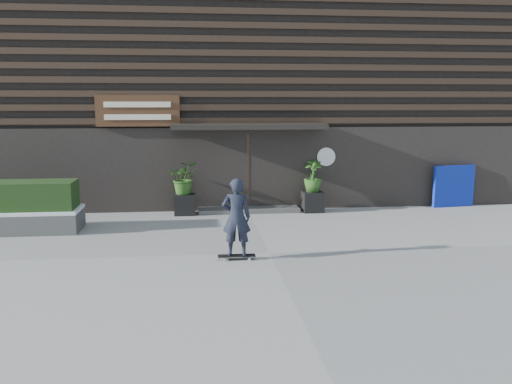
{
  "coord_description": "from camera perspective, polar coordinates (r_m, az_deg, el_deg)",
  "views": [
    {
      "loc": [
        -1.55,
        -11.52,
        3.25
      ],
      "look_at": [
        -0.12,
        1.52,
        1.1
      ],
      "focal_mm": 38.6,
      "sensor_mm": 36.0,
      "label": 1
    }
  ],
  "objects": [
    {
      "name": "hedge",
      "position": [
        15.14,
        -24.32,
        -0.34
      ],
      "size": [
        3.3,
        1.0,
        0.7
      ],
      "primitive_type": "cube",
      "color": "#193212",
      "rests_on": "snow_layer"
    },
    {
      "name": "raised_bed",
      "position": [
        15.26,
        -24.15,
        -2.85
      ],
      "size": [
        3.5,
        1.2,
        0.5
      ],
      "primitive_type": "cube",
      "color": "#454543",
      "rests_on": "ground"
    },
    {
      "name": "skateboarder",
      "position": [
        11.35,
        -2.05,
        -2.65
      ],
      "size": [
        0.78,
        0.44,
        1.72
      ],
      "color": "black",
      "rests_on": "ground"
    },
    {
      "name": "bamboo_left",
      "position": [
        16.07,
        -7.44,
        1.47
      ],
      "size": [
        0.86,
        0.75,
        0.96
      ],
      "primitive_type": "imported",
      "color": "#2D591E",
      "rests_on": "planter_pot_left"
    },
    {
      "name": "ground",
      "position": [
        12.07,
        1.37,
        -6.31
      ],
      "size": [
        80.0,
        80.0,
        0.0
      ],
      "primitive_type": "plane",
      "color": "#A19F99",
      "rests_on": "ground"
    },
    {
      "name": "entrance_step",
      "position": [
        16.5,
        -0.74,
        -1.83
      ],
      "size": [
        3.0,
        0.8,
        0.12
      ],
      "primitive_type": "cube",
      "color": "#464643",
      "rests_on": "ground"
    },
    {
      "name": "planter_pot_left",
      "position": [
        16.19,
        -7.39,
        -1.26
      ],
      "size": [
        0.6,
        0.6,
        0.6
      ],
      "primitive_type": "cube",
      "color": "black",
      "rests_on": "ground"
    },
    {
      "name": "blue_tarp",
      "position": [
        18.27,
        19.79,
        0.58
      ],
      "size": [
        1.39,
        0.33,
        1.3
      ],
      "primitive_type": "cube",
      "rotation": [
        0.0,
        0.0,
        0.15
      ],
      "color": "#0C21A6",
      "rests_on": "ground"
    },
    {
      "name": "snow_layer",
      "position": [
        15.2,
        -24.22,
        -1.79
      ],
      "size": [
        3.5,
        1.2,
        0.08
      ],
      "primitive_type": "cube",
      "color": "white",
      "rests_on": "raised_bed"
    },
    {
      "name": "bamboo_right",
      "position": [
        16.43,
        5.93,
        1.67
      ],
      "size": [
        0.54,
        0.54,
        0.96
      ],
      "primitive_type": "imported",
      "color": "#2D591E",
      "rests_on": "planter_pot_right"
    },
    {
      "name": "building",
      "position": [
        21.55,
        -2.17,
        11.27
      ],
      "size": [
        18.0,
        11.0,
        8.0
      ],
      "color": "black",
      "rests_on": "ground"
    },
    {
      "name": "planter_pot_right",
      "position": [
        16.55,
        5.88,
        -1.0
      ],
      "size": [
        0.6,
        0.6,
        0.6
      ],
      "primitive_type": "cube",
      "color": "black",
      "rests_on": "ground"
    }
  ]
}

